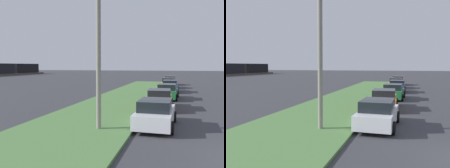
% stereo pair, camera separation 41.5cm
% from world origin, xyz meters
% --- Properties ---
extents(grass_median, '(60.00, 6.00, 0.12)m').
position_xyz_m(grass_median, '(10.00, 8.01, 0.06)').
color(grass_median, '#517F42').
rests_on(grass_median, ground).
extents(parked_car_white, '(4.35, 2.12, 1.47)m').
position_xyz_m(parked_car_white, '(4.04, 4.07, 0.72)').
color(parked_car_white, silver).
rests_on(parked_car_white, ground).
extents(parked_car_orange, '(4.38, 2.17, 1.47)m').
position_xyz_m(parked_car_orange, '(9.79, 4.29, 0.72)').
color(parked_car_orange, orange).
rests_on(parked_car_orange, ground).
extents(parked_car_green, '(4.38, 2.18, 1.47)m').
position_xyz_m(parked_car_green, '(15.50, 3.95, 0.72)').
color(parked_car_green, '#1E6B38').
rests_on(parked_car_green, ground).
extents(parked_car_blue, '(4.33, 2.07, 1.47)m').
position_xyz_m(parked_car_blue, '(22.09, 3.93, 0.72)').
color(parked_car_blue, '#23389E').
rests_on(parked_car_blue, ground).
extents(parked_car_yellow, '(4.39, 2.19, 1.47)m').
position_xyz_m(parked_car_yellow, '(27.66, 4.27, 0.72)').
color(parked_car_yellow, gold).
rests_on(parked_car_yellow, ground).
extents(parked_car_red, '(4.30, 2.03, 1.47)m').
position_xyz_m(parked_car_red, '(33.81, 4.28, 0.72)').
color(parked_car_red, red).
rests_on(parked_car_red, ground).
extents(streetlight, '(0.38, 2.87, 7.50)m').
position_xyz_m(streetlight, '(2.50, 6.37, 4.39)').
color(streetlight, gray).
rests_on(streetlight, ground).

